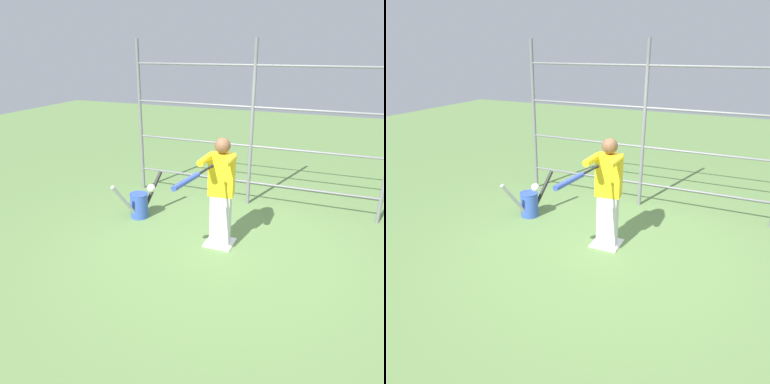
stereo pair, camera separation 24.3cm
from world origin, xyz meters
The scene contains 7 objects.
ground_plane centered at (0.00, 0.00, 0.00)m, with size 24.00×24.00×0.00m, color #608447.
home_plate centered at (0.00, 0.00, 0.01)m, with size 0.40×0.40×0.02m.
fence_backstop centered at (0.00, -1.60, 1.39)m, with size 4.34×0.06×2.79m.
batter centered at (0.00, 0.02, 0.84)m, with size 0.40×0.55×1.55m.
baseball_bat_swinging centered at (0.08, 0.92, 1.27)m, with size 0.19×0.86×0.08m.
softball_in_flight centered at (0.55, 0.98, 1.11)m, with size 0.10×0.10×0.10m.
bat_bucket centered at (1.52, -0.34, 0.23)m, with size 0.38×1.06×0.71m.
Camera 2 is at (-1.66, 4.48, 2.65)m, focal length 35.00 mm.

